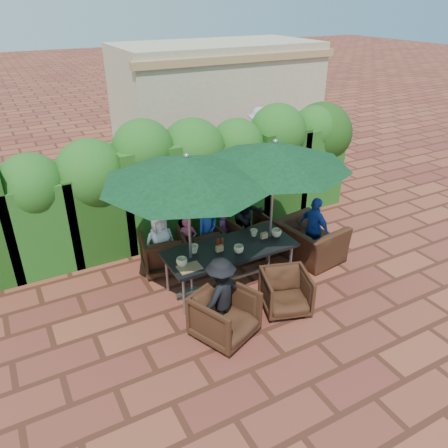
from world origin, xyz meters
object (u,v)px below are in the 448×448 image
chair_far_mid (201,242)px  chair_near_right (286,290)px  dining_table (230,252)px  chair_far_left (163,250)px  umbrella_right (275,154)px  chair_near_left (225,313)px  chair_far_right (250,232)px  umbrella_left (187,170)px  chair_end_right (311,235)px

chair_far_mid → chair_near_right: 2.05m
dining_table → chair_far_left: bearing=128.1°
umbrella_right → chair_near_left: bearing=-144.1°
chair_far_left → chair_near_left: size_ratio=0.96×
chair_far_mid → chair_far_right: bearing=169.7°
chair_far_mid → chair_far_right: chair_far_right is taller
umbrella_left → chair_far_mid: 2.21m
chair_far_mid → chair_end_right: 2.03m
chair_far_left → chair_far_mid: size_ratio=1.11×
chair_near_left → chair_end_right: chair_end_right is taller
chair_far_left → chair_near_right: chair_far_left is taller
chair_far_mid → chair_end_right: bearing=151.0°
umbrella_left → chair_far_right: umbrella_left is taller
chair_near_left → chair_end_right: (2.41, 1.11, 0.08)m
umbrella_left → chair_end_right: (2.43, 0.02, -1.73)m
umbrella_left → umbrella_right: (1.48, -0.03, -0.00)m
umbrella_left → umbrella_right: size_ratio=1.04×
chair_far_right → chair_end_right: chair_end_right is taller
umbrella_right → chair_end_right: size_ratio=2.21×
dining_table → chair_far_left: 1.32m
dining_table → chair_far_left: (-0.80, 1.02, -0.29)m
dining_table → chair_end_right: 1.75m
chair_far_right → chair_near_right: (-0.47, -1.83, -0.02)m
dining_table → chair_near_left: chair_near_left is taller
umbrella_left → chair_end_right: size_ratio=2.30×
chair_near_right → umbrella_right: bearing=89.0°
umbrella_left → umbrella_right: bearing=-1.1°
chair_far_mid → chair_end_right: chair_end_right is taller
umbrella_right → chair_far_mid: (-0.84, 1.01, -1.87)m
dining_table → chair_near_right: dining_table is taller
chair_end_right → dining_table: bearing=84.4°
chair_end_right → umbrella_left: bearing=82.8°
chair_near_left → chair_near_right: (1.12, 0.08, -0.04)m
chair_near_right → dining_table: bearing=133.2°
dining_table → chair_far_right: (0.92, 0.86, -0.30)m
chair_far_right → chair_near_right: size_ratio=1.05×
umbrella_left → chair_near_left: bearing=-88.7°
umbrella_left → chair_near_right: 2.40m
chair_far_left → chair_far_mid: chair_far_left is taller
umbrella_right → chair_near_right: umbrella_right is taller
chair_far_left → dining_table: bearing=138.9°
chair_far_left → chair_near_right: size_ratio=1.07×
chair_far_right → dining_table: bearing=37.9°
umbrella_left → chair_far_mid: (0.65, 0.98, -1.87)m
chair_near_right → chair_far_right: bearing=93.8°
chair_far_right → chair_near_right: chair_far_right is taller
chair_near_left → chair_far_right: bearing=27.1°
umbrella_right → umbrella_left: bearing=178.9°
umbrella_right → chair_far_mid: 2.28m
dining_table → chair_end_right: chair_end_right is taller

